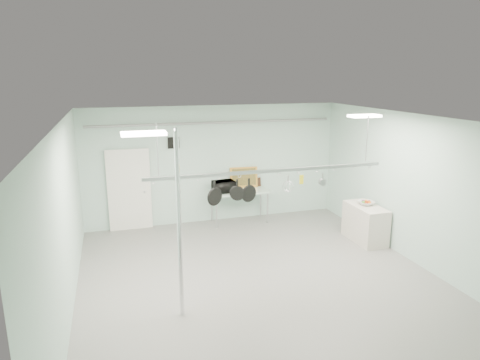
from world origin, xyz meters
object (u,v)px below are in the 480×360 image
object	(u,v)px
prep_table	(240,193)
side_cabinet	(365,223)
skillet_left	(215,193)
skillet_right	(249,190)
skillet_mid	(237,190)
microwave	(224,187)
fruit_bowl	(366,203)
chrome_pole	(179,226)
coffee_canister	(235,188)
pot_rack	(269,170)

from	to	relation	value
prep_table	side_cabinet	xyz separation A→B (m)	(2.55, -2.20, -0.38)
skillet_left	prep_table	bearing A→B (deg)	38.07
prep_table	skillet_right	xyz separation A→B (m)	(-0.81, -3.30, 1.02)
skillet_left	skillet_mid	xyz separation A→B (m)	(0.44, 0.00, 0.04)
microwave	skillet_right	size ratio (longest dim) A/B	1.22
skillet_mid	fruit_bowl	bearing A→B (deg)	41.44
chrome_pole	coffee_canister	distance (m)	4.72
skillet_mid	skillet_right	bearing A→B (deg)	23.53
chrome_pole	skillet_left	xyz separation A→B (m)	(0.82, 0.90, 0.24)
skillet_left	skillet_right	xyz separation A→B (m)	(0.67, 0.00, 0.01)
microwave	coffee_canister	size ratio (longest dim) A/B	2.75
skillet_left	skillet_mid	world-z (taller)	same
chrome_pole	microwave	distance (m)	4.60
pot_rack	skillet_mid	size ratio (longest dim) A/B	11.91
chrome_pole	pot_rack	bearing A→B (deg)	25.35
coffee_canister	skillet_right	size ratio (longest dim) A/B	0.44
side_cabinet	microwave	bearing A→B (deg)	144.11
fruit_bowl	prep_table	bearing A→B (deg)	140.60
pot_rack	fruit_bowl	size ratio (longest dim) A/B	12.69
pot_rack	microwave	distance (m)	3.48
side_cabinet	fruit_bowl	xyz separation A→B (m)	(0.04, 0.07, 0.50)
skillet_right	side_cabinet	bearing A→B (deg)	-0.72
prep_table	microwave	xyz separation A→B (m)	(-0.45, -0.03, 0.23)
microwave	skillet_mid	size ratio (longest dim) A/B	1.42
fruit_bowl	skillet_right	distance (m)	3.71
prep_table	pot_rack	distance (m)	3.61
pot_rack	coffee_canister	size ratio (longest dim) A/B	23.04
pot_rack	skillet_mid	world-z (taller)	pot_rack
prep_table	skillet_mid	world-z (taller)	skillet_mid
coffee_canister	fruit_bowl	bearing A→B (deg)	-37.30
microwave	fruit_bowl	size ratio (longest dim) A/B	1.51
pot_rack	coffee_canister	bearing A→B (deg)	85.58
chrome_pole	skillet_right	world-z (taller)	chrome_pole
pot_rack	skillet_right	world-z (taller)	pot_rack
chrome_pole	skillet_mid	distance (m)	1.57
fruit_bowl	skillet_left	world-z (taller)	skillet_left
prep_table	side_cabinet	distance (m)	3.39
chrome_pole	skillet_left	distance (m)	1.24
skillet_mid	skillet_right	xyz separation A→B (m)	(0.23, 0.00, -0.03)
skillet_left	skillet_mid	distance (m)	0.44
microwave	fruit_bowl	world-z (taller)	microwave
side_cabinet	skillet_right	size ratio (longest dim) A/B	2.55
skillet_right	pot_rack	bearing A→B (deg)	-18.84
prep_table	skillet_left	size ratio (longest dim) A/B	3.32
side_cabinet	pot_rack	size ratio (longest dim) A/B	0.25
prep_table	skillet_mid	bearing A→B (deg)	-107.61
fruit_bowl	side_cabinet	bearing A→B (deg)	-116.42
skillet_right	skillet_mid	bearing A→B (deg)	161.16
fruit_bowl	chrome_pole	bearing A→B (deg)	-157.00
microwave	skillet_right	distance (m)	3.39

